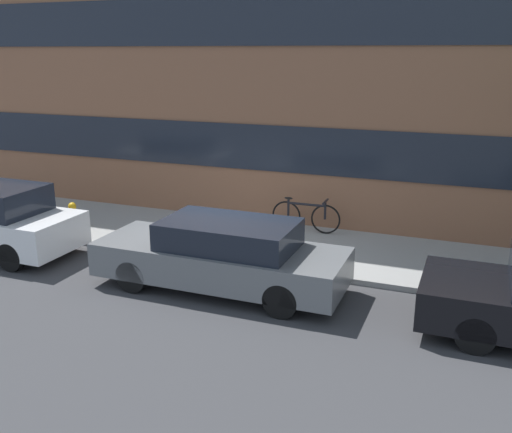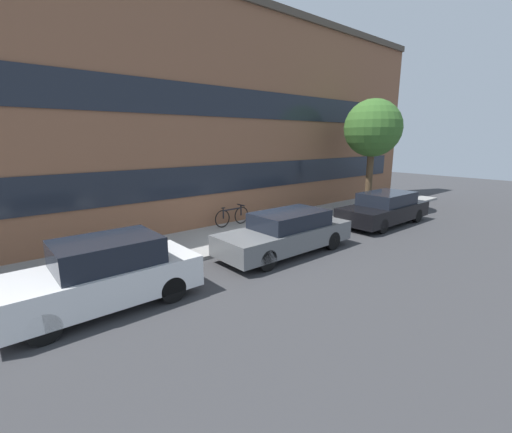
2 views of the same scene
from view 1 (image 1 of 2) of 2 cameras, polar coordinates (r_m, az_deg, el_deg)
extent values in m
plane|color=#38383A|center=(11.55, -3.12, -4.97)|extent=(56.00, 56.00, 0.00)
cube|color=gray|center=(12.80, -0.38, -2.52)|extent=(28.00, 2.95, 0.11)
cube|color=brown|center=(13.92, 2.67, 17.13)|extent=(28.00, 0.90, 8.79)
cube|color=#1E232D|center=(13.66, 1.89, 6.80)|extent=(25.76, 0.04, 1.10)
cube|color=#1E232D|center=(13.50, 2.01, 19.03)|extent=(25.76, 0.04, 1.10)
cylinder|color=black|center=(12.17, -23.27, -3.73)|extent=(0.58, 0.18, 0.58)
cylinder|color=black|center=(13.16, -18.95, -1.82)|extent=(0.58, 0.18, 0.58)
cube|color=slate|center=(10.32, -3.60, -4.51)|extent=(4.54, 1.61, 0.60)
cube|color=black|center=(10.07, -2.72, -1.77)|extent=(2.36, 1.42, 0.48)
cylinder|color=black|center=(10.48, -12.28, -5.87)|extent=(0.59, 0.18, 0.59)
cylinder|color=black|center=(11.61, -8.39, -3.45)|extent=(0.59, 0.18, 0.59)
cylinder|color=black|center=(9.30, 2.49, -8.41)|extent=(0.59, 0.18, 0.59)
cylinder|color=black|center=(10.56, 5.05, -5.36)|extent=(0.59, 0.18, 0.59)
cylinder|color=black|center=(8.86, 21.08, -10.97)|extent=(0.57, 0.18, 0.57)
cylinder|color=black|center=(10.25, 21.27, -7.22)|extent=(0.57, 0.18, 0.57)
cylinder|color=gold|center=(14.09, -17.71, -1.22)|extent=(0.25, 0.25, 0.04)
cylinder|color=gold|center=(14.02, -17.81, -0.16)|extent=(0.17, 0.17, 0.51)
sphere|color=gold|center=(13.94, -17.91, 0.99)|extent=(0.18, 0.18, 0.18)
cylinder|color=gold|center=(14.10, -18.32, 0.11)|extent=(0.14, 0.07, 0.07)
cylinder|color=gold|center=(13.91, -17.32, -0.02)|extent=(0.14, 0.07, 0.07)
torus|color=black|center=(13.17, 6.98, -0.28)|extent=(0.69, 0.05, 0.69)
torus|color=black|center=(13.41, 3.05, 0.12)|extent=(0.69, 0.05, 0.69)
cylinder|color=black|center=(13.20, 5.03, 1.21)|extent=(0.90, 0.07, 0.06)
cylinder|color=black|center=(13.34, 3.26, 0.91)|extent=(0.06, 0.06, 0.39)
cylinder|color=black|center=(13.12, 6.92, 0.55)|extent=(0.06, 0.06, 0.39)
ellipsoid|color=black|center=(13.28, 3.27, 1.85)|extent=(0.20, 0.08, 0.05)
cylinder|color=black|center=(13.06, 6.96, 1.50)|extent=(0.06, 0.44, 0.05)
camera|label=2|loc=(11.50, -60.72, 4.56)|focal=24.00mm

